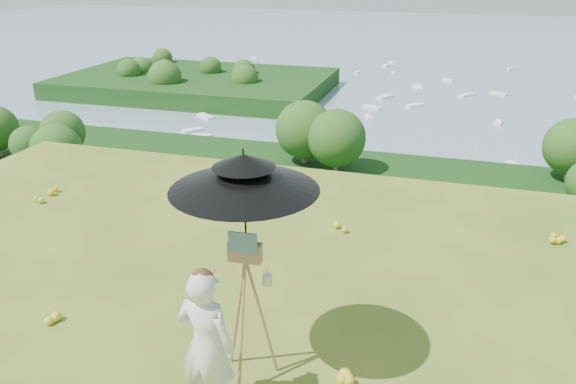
% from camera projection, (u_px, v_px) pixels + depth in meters
% --- Properties ---
extents(forest_slope, '(140.00, 56.00, 22.00)m').
position_uv_depth(forest_slope, '(394.00, 382.00, 47.38)').
color(forest_slope, black).
rests_on(forest_slope, bay_water).
extents(shoreline_tier, '(170.00, 28.00, 8.00)m').
position_uv_depth(shoreline_tier, '(422.00, 243.00, 85.46)').
color(shoreline_tier, '#70695A').
rests_on(shoreline_tier, bay_water).
extents(bay_water, '(700.00, 700.00, 0.00)m').
position_uv_depth(bay_water, '(453.00, 60.00, 230.68)').
color(bay_water, slate).
rests_on(bay_water, ground).
extents(peninsula, '(90.00, 60.00, 12.00)m').
position_uv_depth(peninsula, '(196.00, 75.00, 173.46)').
color(peninsula, black).
rests_on(peninsula, bay_water).
extents(slope_trees, '(110.00, 50.00, 6.00)m').
position_uv_depth(slope_trees, '(407.00, 234.00, 42.02)').
color(slope_trees, '#275319').
rests_on(slope_trees, forest_slope).
extents(harbor_town, '(110.00, 22.00, 5.00)m').
position_uv_depth(harbor_town, '(426.00, 205.00, 82.97)').
color(harbor_town, silver).
rests_on(harbor_town, shoreline_tier).
extents(moored_boats, '(140.00, 140.00, 0.70)m').
position_uv_depth(moored_boats, '(401.00, 99.00, 163.96)').
color(moored_boats, white).
rests_on(moored_boats, bay_water).
extents(painter, '(0.60, 0.43, 1.55)m').
position_uv_depth(painter, '(206.00, 345.00, 5.07)').
color(painter, silver).
rests_on(painter, ground).
extents(field_easel, '(0.67, 0.67, 1.68)m').
position_uv_depth(field_easel, '(247.00, 307.00, 5.51)').
color(field_easel, '#B07549').
rests_on(field_easel, ground).
extents(sun_umbrella, '(1.50, 1.50, 1.08)m').
position_uv_depth(sun_umbrella, '(245.00, 205.00, 5.13)').
color(sun_umbrella, black).
rests_on(sun_umbrella, field_easel).
extents(painter_cap, '(0.22, 0.26, 0.10)m').
position_uv_depth(painter_cap, '(202.00, 275.00, 4.78)').
color(painter_cap, '#C96E7C').
rests_on(painter_cap, painter).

